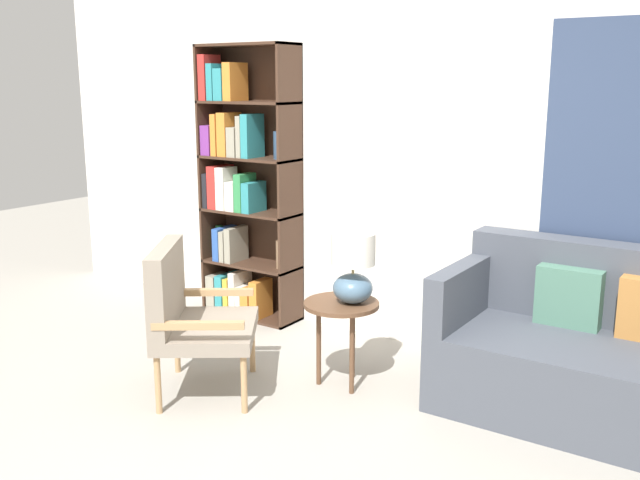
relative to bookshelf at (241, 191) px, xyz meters
The scene contains 7 objects.
ground_plane 2.40m from the bookshelf, 57.40° to the right, with size 14.00×14.00×0.00m, color #9E998E.
wall_back 1.28m from the bookshelf, ahead, with size 6.40×0.08×2.70m.
bookshelf is the anchor object (origin of this frame).
armchair 1.52m from the bookshelf, 63.03° to the right, with size 0.83×0.86×0.89m.
couch 2.84m from the bookshelf, ahead, with size 1.67×0.88×0.92m.
side_table 1.62m from the bookshelf, 27.74° to the right, with size 0.45×0.45×0.53m.
table_lamp 1.59m from the bookshelf, 25.73° to the right, with size 0.26×0.26×0.42m.
Camera 1 is at (2.33, -2.32, 1.82)m, focal length 40.00 mm.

